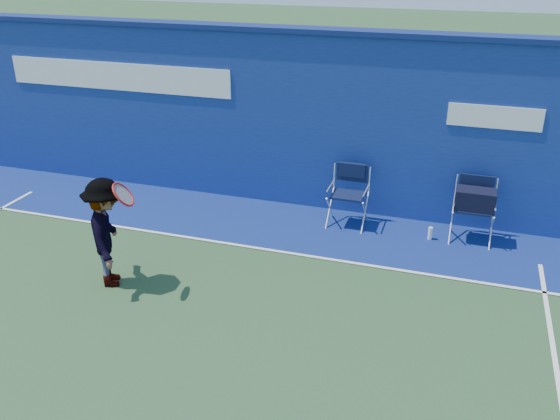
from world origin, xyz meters
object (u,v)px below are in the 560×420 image
(directors_chair_right, at_px, (473,216))
(water_bottle, at_px, (430,233))
(tennis_player, at_px, (107,233))
(directors_chair_left, at_px, (348,206))

(directors_chair_right, relative_size, water_bottle, 4.75)
(directors_chair_right, relative_size, tennis_player, 0.64)
(directors_chair_right, bearing_deg, tennis_player, -148.58)
(water_bottle, relative_size, tennis_player, 0.13)
(directors_chair_left, relative_size, water_bottle, 4.72)
(directors_chair_right, distance_m, tennis_player, 5.51)
(directors_chair_left, distance_m, tennis_player, 3.95)
(directors_chair_right, height_order, water_bottle, directors_chair_right)
(water_bottle, bearing_deg, directors_chair_right, 16.27)
(directors_chair_right, xyz_separation_m, water_bottle, (-0.60, -0.18, -0.32))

